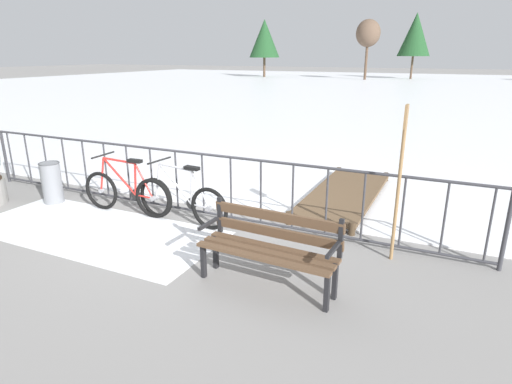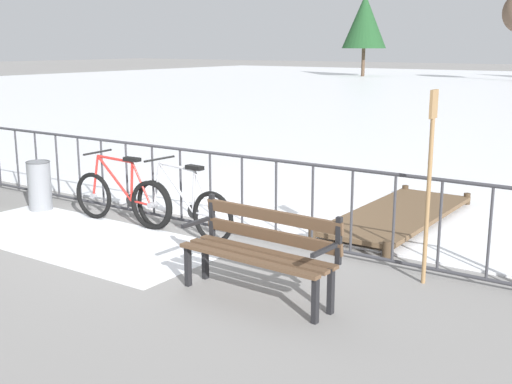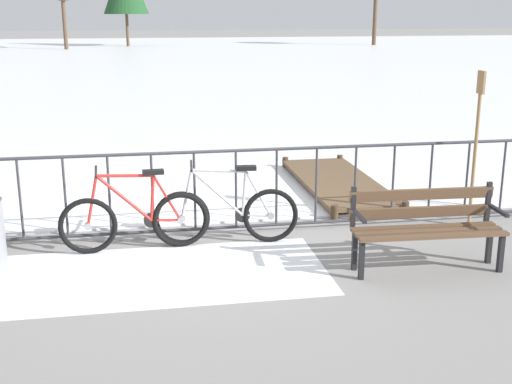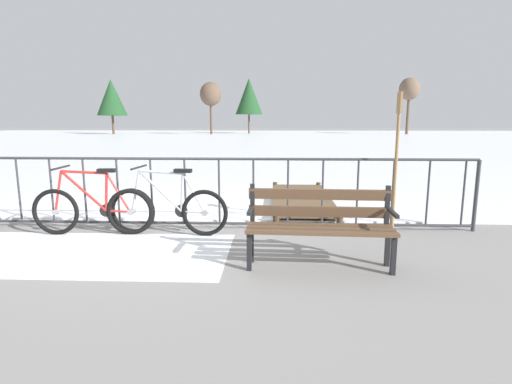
% 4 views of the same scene
% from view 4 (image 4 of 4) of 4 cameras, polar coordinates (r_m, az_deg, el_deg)
% --- Properties ---
extents(ground_plane, '(160.00, 160.00, 0.00)m').
position_cam_4_polar(ground_plane, '(6.25, -12.13, -4.98)').
color(ground_plane, gray).
extents(frozen_pond, '(80.00, 56.00, 0.03)m').
position_cam_4_polar(frozen_pond, '(34.31, -0.26, 7.50)').
color(frozen_pond, white).
rests_on(frozen_pond, ground).
extents(snow_patch, '(3.93, 1.70, 0.01)m').
position_cam_4_polar(snow_patch, '(5.50, -24.96, -7.77)').
color(snow_patch, white).
rests_on(snow_patch, ground).
extents(railing_fence, '(9.06, 0.06, 1.07)m').
position_cam_4_polar(railing_fence, '(6.13, -12.33, 0.08)').
color(railing_fence, '#38383D').
rests_on(railing_fence, ground).
extents(bicycle_near_railing, '(1.71, 0.52, 0.97)m').
position_cam_4_polar(bicycle_near_railing, '(6.12, -22.14, -2.29)').
color(bicycle_near_railing, black).
rests_on(bicycle_near_railing, ground).
extents(bicycle_second, '(1.71, 0.52, 0.97)m').
position_cam_4_polar(bicycle_second, '(5.80, -12.32, -2.42)').
color(bicycle_second, black).
rests_on(bicycle_second, ground).
extents(park_bench, '(1.62, 0.55, 0.89)m').
position_cam_4_polar(park_bench, '(4.51, 9.00, -4.03)').
color(park_bench, brown).
rests_on(park_bench, ground).
extents(oar_upright, '(0.04, 0.16, 1.98)m').
position_cam_4_polar(oar_upright, '(5.86, 19.30, 4.99)').
color(oar_upright, '#937047').
rests_on(oar_upright, ground).
extents(wooden_dock, '(1.10, 3.09, 0.20)m').
position_cam_4_polar(wooden_dock, '(7.80, 6.43, -0.91)').
color(wooden_dock, brown).
rests_on(wooden_dock, ground).
extents(tree_far_west, '(2.26, 2.26, 6.29)m').
position_cam_4_polar(tree_far_west, '(49.41, 20.93, 13.40)').
color(tree_far_west, brown).
rests_on(tree_far_west, ground).
extents(tree_west_mid, '(2.37, 2.37, 5.76)m').
position_cam_4_polar(tree_west_mid, '(46.08, -6.45, 13.59)').
color(tree_west_mid, brown).
rests_on(tree_west_mid, ground).
extents(tree_centre, '(3.22, 3.22, 6.47)m').
position_cam_4_polar(tree_centre, '(48.85, -1.01, 13.41)').
color(tree_centre, brown).
rests_on(tree_centre, ground).
extents(tree_east_mid, '(3.34, 3.34, 6.13)m').
position_cam_4_polar(tree_east_mid, '(49.40, -19.82, 12.49)').
color(tree_east_mid, brown).
rests_on(tree_east_mid, ground).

